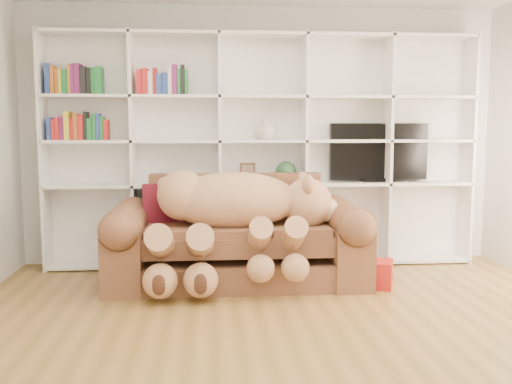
{
  "coord_description": "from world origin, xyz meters",
  "views": [
    {
      "loc": [
        -0.55,
        -3.58,
        1.44
      ],
      "look_at": [
        -0.12,
        1.63,
        0.85
      ],
      "focal_mm": 40.0,
      "sensor_mm": 36.0,
      "label": 1
    }
  ],
  "objects": [
    {
      "name": "gift_box",
      "position": [
        0.94,
        1.37,
        0.12
      ],
      "size": [
        0.38,
        0.37,
        0.24
      ],
      "primitive_type": "cube",
      "rotation": [
        0.0,
        0.0,
        -0.37
      ],
      "color": "red",
      "rests_on": "floor"
    },
    {
      "name": "floor",
      "position": [
        0.0,
        0.0,
        0.0
      ],
      "size": [
        5.0,
        5.0,
        0.0
      ],
      "primitive_type": "plane",
      "color": "brown",
      "rests_on": "ground"
    },
    {
      "name": "tv",
      "position": [
        1.24,
        2.35,
        1.17
      ],
      "size": [
        1.05,
        0.18,
        0.62
      ],
      "color": "black",
      "rests_on": "bookshelf"
    },
    {
      "name": "wall_back",
      "position": [
        0.0,
        2.5,
        1.35
      ],
      "size": [
        5.0,
        0.02,
        2.7
      ],
      "primitive_type": "cube",
      "color": "silver",
      "rests_on": "floor"
    },
    {
      "name": "shelf_vase",
      "position": [
        0.03,
        2.3,
        1.42
      ],
      "size": [
        0.27,
        0.27,
        0.22
      ],
      "primitive_type": "imported",
      "rotation": [
        0.0,
        0.0,
        0.35
      ],
      "color": "beige",
      "rests_on": "bookshelf"
    },
    {
      "name": "throw_pillow",
      "position": [
        -0.97,
        1.81,
        0.7
      ],
      "size": [
        0.43,
        0.28,
        0.42
      ],
      "primitive_type": "cube",
      "rotation": [
        -0.24,
        0.0,
        0.15
      ],
      "color": "maroon",
      "rests_on": "sofa"
    },
    {
      "name": "teddy_bear",
      "position": [
        -0.33,
        1.45,
        0.69
      ],
      "size": [
        1.75,
        0.96,
        1.01
      ],
      "rotation": [
        0.0,
        0.0,
        -0.13
      ],
      "color": "tan",
      "rests_on": "sofa"
    },
    {
      "name": "figurine_short",
      "position": [
        -0.85,
        2.3,
        0.92
      ],
      "size": [
        0.08,
        0.08,
        0.11
      ],
      "primitive_type": "cylinder",
      "rotation": [
        0.0,
        0.0,
        0.4
      ],
      "color": "beige",
      "rests_on": "bookshelf"
    },
    {
      "name": "figurine_tall",
      "position": [
        -1.0,
        2.3,
        0.94
      ],
      "size": [
        0.08,
        0.08,
        0.14
      ],
      "primitive_type": "cylinder",
      "rotation": [
        0.0,
        0.0,
        -0.18
      ],
      "color": "beige",
      "rests_on": "bookshelf"
    },
    {
      "name": "bookshelf",
      "position": [
        -0.24,
        2.36,
        1.31
      ],
      "size": [
        4.43,
        0.35,
        2.4
      ],
      "color": "white",
      "rests_on": "floor"
    },
    {
      "name": "sofa",
      "position": [
        -0.3,
        1.65,
        0.37
      ],
      "size": [
        2.35,
        1.02,
        0.99
      ],
      "color": "brown",
      "rests_on": "floor"
    },
    {
      "name": "picture_frame",
      "position": [
        -0.15,
        2.3,
        0.98
      ],
      "size": [
        0.16,
        0.04,
        0.2
      ],
      "primitive_type": "cube",
      "rotation": [
        0.0,
        0.0,
        -0.11
      ],
      "color": "#53381C",
      "rests_on": "bookshelf"
    },
    {
      "name": "wall_front",
      "position": [
        0.0,
        -2.5,
        1.35
      ],
      "size": [
        5.0,
        0.02,
        2.7
      ],
      "primitive_type": "cube",
      "color": "silver",
      "rests_on": "floor"
    },
    {
      "name": "snow_globe",
      "position": [
        -0.72,
        2.3,
        0.92
      ],
      "size": [
        0.11,
        0.11,
        0.11
      ],
      "primitive_type": "sphere",
      "color": "white",
      "rests_on": "bookshelf"
    },
    {
      "name": "green_vase",
      "position": [
        0.25,
        2.3,
        0.98
      ],
      "size": [
        0.22,
        0.22,
        0.22
      ],
      "primitive_type": "sphere",
      "color": "#2F5C35",
      "rests_on": "bookshelf"
    }
  ]
}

